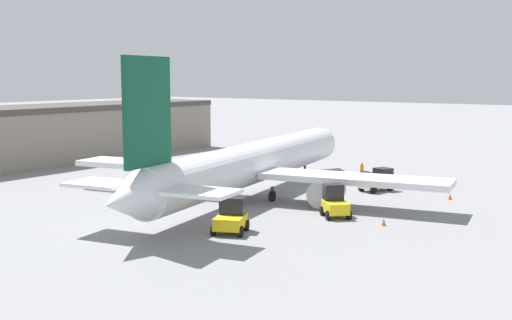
% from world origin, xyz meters
% --- Properties ---
extents(ground_plane, '(400.00, 400.00, 0.00)m').
position_xyz_m(ground_plane, '(0.00, 0.00, 0.00)').
color(ground_plane, gray).
extents(airplane, '(42.02, 34.82, 12.02)m').
position_xyz_m(airplane, '(-1.08, -0.21, 3.02)').
color(airplane, white).
rests_on(airplane, ground_plane).
extents(ground_crew_worker, '(0.40, 0.40, 1.83)m').
position_xyz_m(ground_crew_worker, '(13.78, -3.76, 0.97)').
color(ground_crew_worker, '#1E2338').
rests_on(ground_crew_worker, ground_plane).
extents(baggage_tug, '(3.04, 3.04, 2.46)m').
position_xyz_m(baggage_tug, '(-3.59, -9.95, 1.09)').
color(baggage_tug, yellow).
rests_on(baggage_tug, ground_plane).
extents(belt_loader_truck, '(3.51, 2.73, 2.12)m').
position_xyz_m(belt_loader_truck, '(8.67, -7.92, 1.00)').
color(belt_loader_truck, beige).
rests_on(belt_loader_truck, ground_plane).
extents(pushback_tug, '(3.27, 3.04, 2.38)m').
position_xyz_m(pushback_tug, '(-12.09, -6.46, 1.08)').
color(pushback_tug, yellow).
rests_on(pushback_tug, ground_plane).
extents(safety_cone_near, '(0.36, 0.36, 0.55)m').
position_xyz_m(safety_cone_near, '(-4.20, -14.29, 0.28)').
color(safety_cone_near, '#EF590F').
rests_on(safety_cone_near, ground_plane).
extents(safety_cone_far, '(0.36, 0.36, 0.55)m').
position_xyz_m(safety_cone_far, '(8.32, -14.92, 0.28)').
color(safety_cone_far, '#EF590F').
rests_on(safety_cone_far, ground_plane).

